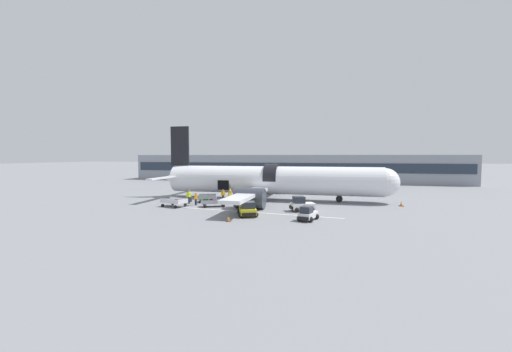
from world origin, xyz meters
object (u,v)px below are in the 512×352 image
Objects in this scene: baggage_cart_queued at (213,203)px; suitcase_on_tarmac_upright at (190,199)px; baggage_tug_rear at (308,214)px; ground_crew_marshal at (229,198)px; ground_crew_loader_a at (189,196)px; baggage_tug_lead at (302,205)px; ground_crew_supervisor at (238,196)px; ground_crew_helper at (196,199)px; baggage_cart_empty at (175,203)px; baggage_cart_loading at (208,198)px; ground_crew_loader_b at (223,195)px; ground_crew_driver at (230,195)px; airplane at (269,181)px.

baggage_cart_queued reaches higher than suitcase_on_tarmac_upright.
ground_crew_marshal reaches higher than baggage_tug_rear.
ground_crew_loader_a is 1.68m from suitcase_on_tarmac_upright.
baggage_tug_rear is 1.57× the size of ground_crew_loader_a.
suitcase_on_tarmac_upright is (-6.03, 0.63, -0.51)m from ground_crew_marshal.
baggage_tug_lead is 10.16m from ground_crew_supervisor.
ground_crew_marshal is (-0.79, -1.55, -0.05)m from ground_crew_supervisor.
ground_crew_helper reaches higher than baggage_cart_queued.
baggage_cart_queued is at bearing 14.77° from baggage_cart_empty.
ground_crew_loader_a reaches higher than suitcase_on_tarmac_upright.
baggage_cart_loading is 2.93m from ground_crew_helper.
baggage_cart_loading is 4.14m from baggage_cart_queued.
ground_crew_supervisor is at bearing 7.65° from suitcase_on_tarmac_upright.
suitcase_on_tarmac_upright is at bearing 90.65° from baggage_cart_empty.
baggage_tug_lead is 5.22m from baggage_tug_rear.
baggage_cart_loading is 4.52× the size of suitcase_on_tarmac_upright.
ground_crew_loader_b is 0.90× the size of ground_crew_driver.
ground_crew_helper reaches higher than ground_crew_marshal.
ground_crew_driver is (-11.63, 10.21, 0.33)m from baggage_tug_rear.
baggage_cart_loading is (-7.68, -4.48, -2.26)m from airplane.
ground_crew_loader_a reaches higher than ground_crew_driver.
ground_crew_loader_a is at bearing -159.20° from ground_crew_supervisor.
baggage_cart_loading is at bearing 164.24° from ground_crew_marshal.
ground_crew_helper is (-14.97, 6.17, 0.24)m from baggage_tug_rear.
airplane reaches higher than suitcase_on_tarmac_upright.
baggage_cart_loading is at bearing 61.99° from baggage_cart_empty.
ground_crew_supervisor is 1.04× the size of ground_crew_helper.
baggage_tug_rear is at bearing -27.03° from suitcase_on_tarmac_upright.
airplane is at bearing 116.71° from baggage_tug_rear.
baggage_tug_rear reaches higher than baggage_cart_queued.
suitcase_on_tarmac_upright is at bearing 129.49° from ground_crew_helper.
airplane is at bearing 123.91° from baggage_tug_lead.
baggage_cart_loading is at bearing -149.75° from airplane.
ground_crew_supervisor reaches higher than baggage_tug_rear.
baggage_tug_rear is 13.46m from baggage_cart_queued.
ground_crew_marshal is (3.94, 1.89, -0.01)m from ground_crew_helper.
ground_crew_supervisor reaches higher than ground_crew_marshal.
baggage_cart_loading is (-14.48, 9.04, -0.09)m from baggage_tug_rear.
ground_crew_helper reaches higher than suitcase_on_tarmac_upright.
baggage_cart_loading is 3.60m from ground_crew_marshal.
baggage_tug_rear is (1.14, -5.10, -0.12)m from baggage_tug_lead.
ground_crew_loader_b is at bearing 46.52° from baggage_cart_loading.
airplane reaches higher than baggage_cart_empty.
ground_crew_loader_b is 3.24m from ground_crew_marshal.
baggage_cart_queued is 2.38× the size of ground_crew_supervisor.
ground_crew_marshal is at bearing -55.11° from ground_crew_loader_b.
baggage_cart_loading is 4.29m from ground_crew_supervisor.
baggage_cart_queued is 5.23m from ground_crew_loader_b.
ground_crew_loader_b is (-6.08, -2.79, -1.93)m from airplane.
ground_crew_marshal is at bearing 163.28° from baggage_tug_lead.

